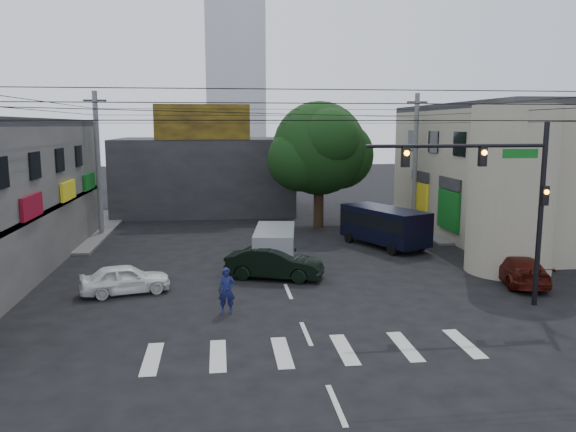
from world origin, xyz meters
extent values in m
plane|color=black|center=(0.00, 0.00, 0.00)|extent=(160.00, 160.00, 0.00)
cube|color=#514F4C|center=(18.00, 18.00, 0.07)|extent=(16.00, 16.00, 0.15)
cube|color=gray|center=(18.00, 13.00, 4.00)|extent=(14.00, 18.00, 8.00)
cylinder|color=gray|center=(11.00, 4.00, 4.00)|extent=(4.00, 4.00, 8.00)
cube|color=#232326|center=(-4.00, 26.00, 3.00)|extent=(14.00, 10.00, 6.00)
cube|color=olive|center=(-4.00, 21.10, 7.30)|extent=(7.00, 0.30, 2.60)
cube|color=silver|center=(0.00, 70.00, 22.00)|extent=(9.00, 9.00, 44.00)
cylinder|color=black|center=(4.00, 17.00, 2.20)|extent=(0.70, 0.70, 4.40)
sphere|color=black|center=(4.00, 17.00, 5.50)|extent=(6.40, 6.40, 6.40)
cylinder|color=black|center=(9.50, -1.00, 3.60)|extent=(0.20, 0.20, 7.20)
cylinder|color=black|center=(6.00, -1.00, 6.30)|extent=(7.00, 0.14, 0.14)
cube|color=black|center=(7.00, -1.00, 5.90)|extent=(0.28, 0.22, 0.75)
cube|color=black|center=(4.00, -1.00, 5.90)|extent=(0.28, 0.22, 0.75)
sphere|color=orange|center=(7.00, -1.14, 6.05)|extent=(0.20, 0.20, 0.20)
sphere|color=orange|center=(4.00, -1.14, 6.05)|extent=(0.20, 0.20, 0.20)
cube|color=#0D6018|center=(8.50, -1.00, 6.00)|extent=(1.40, 0.06, 0.35)
cylinder|color=#59595B|center=(-10.50, 16.00, 4.60)|extent=(0.32, 0.32, 9.20)
cylinder|color=#59595B|center=(10.50, 16.00, 4.60)|extent=(0.32, 0.32, 9.20)
imported|color=black|center=(-0.37, 4.14, 0.74)|extent=(4.34, 5.46, 1.48)
imported|color=white|center=(-6.88, 2.59, 0.63)|extent=(3.23, 4.40, 1.26)
imported|color=#3E0E08|center=(10.50, 1.99, 0.62)|extent=(3.38, 4.97, 1.25)
imported|color=#151A4A|center=(-2.65, -0.50, 0.88)|extent=(0.65, 0.44, 1.76)
camera|label=1|loc=(-2.87, -21.10, 7.06)|focal=35.00mm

